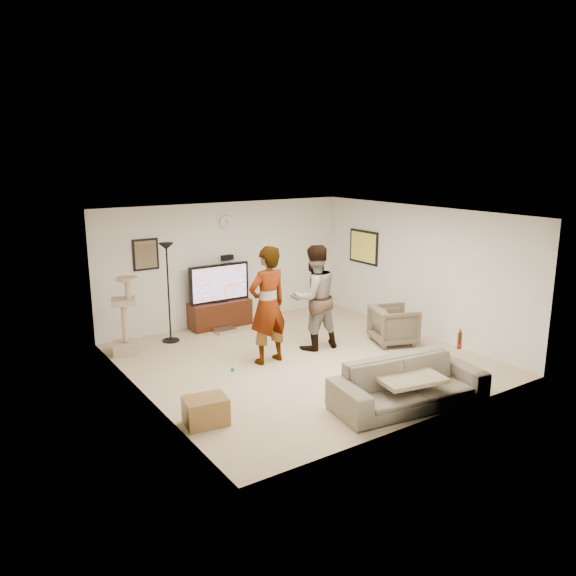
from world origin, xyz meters
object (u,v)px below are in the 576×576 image
person_left (268,305)px  beer_bottle (460,341)px  person_right (314,297)px  side_table (206,411)px  tv_stand (220,314)px  cat_tree (124,315)px  floor_lamp (169,293)px  armchair (394,325)px  tv (219,283)px  sofa (409,384)px

person_left → beer_bottle: bearing=118.9°
person_right → side_table: 3.43m
tv_stand → cat_tree: (-2.11, -0.50, 0.43)m
beer_bottle → side_table: bearing=163.5°
floor_lamp → tv_stand: bearing=14.7°
tv_stand → floor_lamp: (-1.21, -0.32, 0.67)m
floor_lamp → person_right: bearing=-41.7°
person_left → side_table: (-1.86, -1.47, -0.81)m
person_right → side_table: (-2.92, -1.62, -0.77)m
floor_lamp → armchair: bearing=-35.3°
tv → side_table: tv is taller
tv_stand → floor_lamp: bearing=-165.3°
cat_tree → armchair: bearing=-27.3°
sofa → person_right: bearing=91.9°
tv_stand → person_right: bearing=-69.0°
person_right → beer_bottle: person_right is taller
cat_tree → person_right: size_ratio=0.73×
tv_stand → person_left: 2.39m
person_right → beer_bottle: 2.78m
armchair → person_left: bearing=98.9°
cat_tree → sofa: (2.61, -4.30, -0.37)m
tv_stand → armchair: armchair is taller
tv_stand → cat_tree: bearing=-166.6°
floor_lamp → cat_tree: (-0.91, -0.19, -0.24)m
beer_bottle → person_right: bearing=104.4°
side_table → beer_bottle: bearing=-16.5°
floor_lamp → cat_tree: floor_lamp is taller
tv → cat_tree: 2.18m
side_table → tv_stand: bearing=60.6°
person_left → sofa: bearing=100.5°
armchair → beer_bottle: bearing=-179.1°
armchair → side_table: bearing=122.8°
beer_bottle → armchair: size_ratio=0.32×
person_left → floor_lamp: bearing=-69.4°
cat_tree → armchair: (4.32, -2.23, -0.34)m
tv → sofa: 4.87m
tv → person_left: size_ratio=0.65×
cat_tree → armchair: size_ratio=1.80×
tv_stand → tv: (0.00, 0.00, 0.65)m
side_table → sofa: bearing=-22.4°
tv → side_table: (-2.11, -3.74, -0.73)m
tv_stand → person_right: size_ratio=0.67×
cat_tree → person_left: (1.87, -1.76, 0.30)m
tv_stand → floor_lamp: floor_lamp is taller
sofa → tv_stand: bearing=104.6°
tv → person_right: 2.27m
floor_lamp → sofa: (1.70, -4.49, -0.61)m
tv_stand → beer_bottle: bearing=-72.6°
tv_stand → side_table: (-2.11, -3.74, -0.08)m
person_left → sofa: 2.73m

